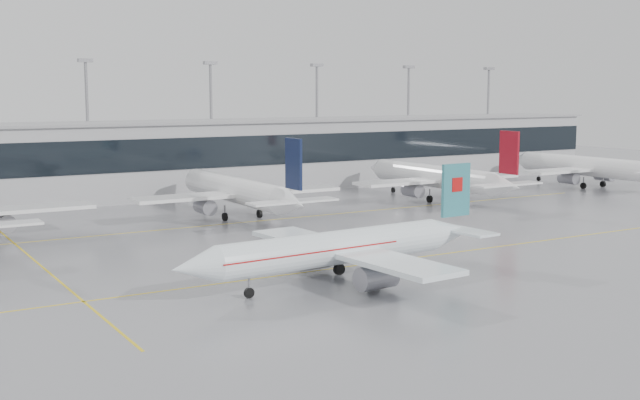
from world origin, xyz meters
TOP-DOWN VIEW (x-y plane):
  - ground at (0.00, 0.00)m, footprint 320.00×320.00m
  - taxi_line_main at (0.00, 0.00)m, footprint 120.00×0.25m
  - taxi_line_north at (0.00, 30.00)m, footprint 120.00×0.25m
  - taxi_line_cross at (-30.00, 15.00)m, footprint 0.25×60.00m
  - terminal at (0.00, 62.00)m, footprint 180.00×15.00m
  - terminal_glass at (0.00, 54.45)m, footprint 180.00×0.20m
  - terminal_roof at (0.00, 62.00)m, footprint 182.00×16.00m
  - light_masts at (0.00, 68.00)m, footprint 156.40×1.00m
  - air_canada_jet at (-7.68, -5.30)m, footprint 33.37×25.89m
  - parked_jet_c at (-0.00, 33.69)m, footprint 29.64×36.96m
  - parked_jet_d at (35.00, 33.69)m, footprint 29.64×36.96m
  - parked_jet_e at (70.00, 33.69)m, footprint 29.64×36.96m

SIDE VIEW (x-z plane):
  - ground at x=0.00m, z-range 0.00..0.00m
  - taxi_line_main at x=0.00m, z-range 0.00..0.01m
  - taxi_line_north at x=0.00m, z-range 0.00..0.01m
  - taxi_line_cross at x=-30.00m, z-range 0.00..0.01m
  - air_canada_jet at x=-7.68m, z-range -1.90..8.22m
  - parked_jet_c at x=0.00m, z-range -2.15..9.57m
  - parked_jet_d at x=35.00m, z-range -2.15..9.57m
  - parked_jet_e at x=70.00m, z-range -2.15..9.57m
  - terminal at x=0.00m, z-range 0.00..12.00m
  - terminal_glass at x=0.00m, z-range 5.00..10.00m
  - terminal_roof at x=0.00m, z-range 12.00..12.40m
  - light_masts at x=0.00m, z-range 2.04..24.64m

